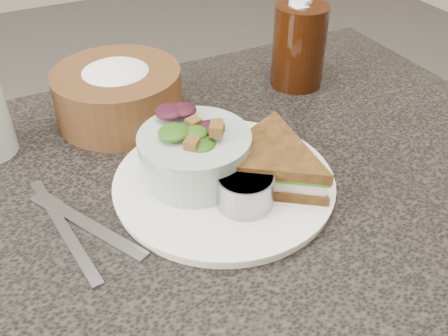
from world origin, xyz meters
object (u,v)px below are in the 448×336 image
dressing_ramekin (245,190)px  bread_basket (118,87)px  sandwich (269,164)px  cola_glass (299,43)px  salad_bowl (195,147)px  dinner_plate (224,183)px

dressing_ramekin → bread_basket: size_ratio=0.36×
sandwich → cola_glass: cola_glass is taller
sandwich → bread_basket: (-0.12, 0.24, 0.02)m
salad_bowl → cola_glass: size_ratio=0.95×
cola_glass → salad_bowl: bearing=-147.2°
sandwich → dinner_plate: bearing=-169.4°
dinner_plate → sandwich: sandwich is taller
bread_basket → cola_glass: (0.30, -0.02, 0.02)m
dinner_plate → bread_basket: bread_basket is taller
dinner_plate → dressing_ramekin: (0.00, -0.05, 0.03)m
sandwich → salad_bowl: size_ratio=1.26×
bread_basket → cola_glass: bearing=-4.7°
salad_bowl → dressing_ramekin: (0.03, -0.08, -0.02)m
dressing_ramekin → cola_glass: (0.23, 0.25, 0.04)m
sandwich → bread_basket: size_ratio=0.93×
salad_bowl → cola_glass: (0.26, 0.17, 0.02)m
dinner_plate → salad_bowl: (-0.03, 0.03, 0.05)m
dressing_ramekin → bread_basket: bearing=104.2°
sandwich → bread_basket: 0.27m
salad_bowl → dressing_ramekin: size_ratio=2.05×
sandwich → cola_glass: 0.29m
sandwich → dressing_ramekin: bearing=-114.5°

